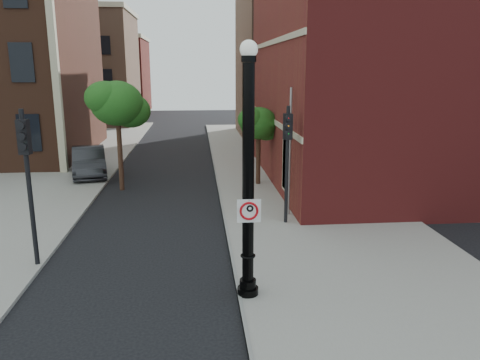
{
  "coord_description": "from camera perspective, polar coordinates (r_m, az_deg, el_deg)",
  "views": [
    {
      "loc": [
        0.98,
        -11.3,
        6.2
      ],
      "look_at": [
        2.21,
        2.0,
        2.99
      ],
      "focal_mm": 35.0,
      "sensor_mm": 36.0,
      "label": 1
    }
  ],
  "objects": [
    {
      "name": "street_tree_c",
      "position": [
        24.74,
        2.33,
        6.81
      ],
      "size": [
        2.34,
        2.12,
        4.22
      ],
      "color": "black",
      "rests_on": "ground"
    },
    {
      "name": "utility_pole",
      "position": [
        19.52,
        6.08,
        3.17
      ],
      "size": [
        0.11,
        0.11,
        5.45
      ],
      "primitive_type": "cylinder",
      "color": "#999999",
      "rests_on": "ground"
    },
    {
      "name": "bg_building_tan_b",
      "position": [
        43.95,
        15.15,
        14.09
      ],
      "size": [
        22.0,
        14.0,
        14.0
      ],
      "primitive_type": "cube",
      "color": "#8F664E",
      "rests_on": "ground"
    },
    {
      "name": "bg_building_tan_a",
      "position": [
        56.8,
        -18.99,
        12.59
      ],
      "size": [
        12.0,
        12.0,
        12.0
      ],
      "primitive_type": "cube",
      "color": "#8F664E",
      "rests_on": "ground"
    },
    {
      "name": "bg_building_red",
      "position": [
        70.51,
        -16.28,
        12.0
      ],
      "size": [
        12.0,
        12.0,
        10.0
      ],
      "primitive_type": "cube",
      "color": "maroon",
      "rests_on": "ground"
    },
    {
      "name": "lamppost",
      "position": [
        12.21,
        1.01,
        -0.84
      ],
      "size": [
        0.58,
        0.58,
        6.87
      ],
      "color": "black",
      "rests_on": "ground"
    },
    {
      "name": "parked_car",
      "position": [
        28.81,
        -17.93,
        2.15
      ],
      "size": [
        2.93,
        5.46,
        1.71
      ],
      "primitive_type": "imported",
      "rotation": [
        0.0,
        0.0,
        0.23
      ],
      "color": "#28292D",
      "rests_on": "ground"
    },
    {
      "name": "traffic_signal_left",
      "position": [
        15.55,
        -24.57,
        1.85
      ],
      "size": [
        0.34,
        0.42,
        5.03
      ],
      "rotation": [
        0.0,
        0.0,
        -0.08
      ],
      "color": "black",
      "rests_on": "ground"
    },
    {
      "name": "no_parking_sign",
      "position": [
        12.21,
        1.11,
        -3.76
      ],
      "size": [
        0.63,
        0.07,
        0.63
      ],
      "rotation": [
        0.0,
        0.0,
        -0.01
      ],
      "color": "white",
      "rests_on": "ground"
    },
    {
      "name": "brick_wall_building",
      "position": [
        29.42,
        26.03,
        12.29
      ],
      "size": [
        22.3,
        16.3,
        12.5
      ],
      "color": "maroon",
      "rests_on": "ground"
    },
    {
      "name": "street_tree_a",
      "position": [
        24.51,
        -14.66,
        8.89
      ],
      "size": [
        3.1,
        2.8,
        5.59
      ],
      "color": "black",
      "rests_on": "ground"
    },
    {
      "name": "sidewalk_left",
      "position": [
        31.55,
        -23.63,
        1.14
      ],
      "size": [
        10.0,
        50.0,
        0.12
      ],
      "primitive_type": "cube",
      "color": "gray",
      "rests_on": "ground"
    },
    {
      "name": "curb_edge",
      "position": [
        22.19,
        -2.33,
        -2.55
      ],
      "size": [
        0.1,
        60.0,
        0.14
      ],
      "primitive_type": "cube",
      "color": "gray",
      "rests_on": "ground"
    },
    {
      "name": "ground",
      "position": [
        12.92,
        -9.33,
        -15.36
      ],
      "size": [
        120.0,
        120.0,
        0.0
      ],
      "primitive_type": "plane",
      "color": "black",
      "rests_on": "ground"
    },
    {
      "name": "sidewalk_right",
      "position": [
        22.72,
        7.67,
        -2.3
      ],
      "size": [
        8.0,
        60.0,
        0.12
      ],
      "primitive_type": "cube",
      "color": "gray",
      "rests_on": "ground"
    },
    {
      "name": "traffic_signal_right",
      "position": [
        18.34,
        5.79,
        4.12
      ],
      "size": [
        0.35,
        0.42,
        4.79
      ],
      "rotation": [
        0.0,
        0.0,
        0.23
      ],
      "color": "black",
      "rests_on": "ground"
    },
    {
      "name": "street_tree_b",
      "position": [
        27.32,
        -14.64,
        9.22
      ],
      "size": [
        3.07,
        2.77,
        5.53
      ],
      "color": "black",
      "rests_on": "ground"
    }
  ]
}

